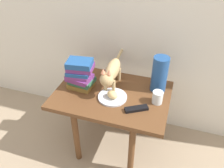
# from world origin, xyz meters

# --- Properties ---
(ground_plane) EXTENTS (6.00, 6.00, 0.00)m
(ground_plane) POSITION_xyz_m (0.00, 0.00, 0.00)
(ground_plane) COLOR gray
(side_table) EXTENTS (0.79, 0.55, 0.53)m
(side_table) POSITION_xyz_m (0.00, 0.00, 0.46)
(side_table) COLOR brown
(side_table) RESTS_ON ground
(plate) EXTENTS (0.20, 0.20, 0.01)m
(plate) POSITION_xyz_m (0.02, -0.05, 0.54)
(plate) COLOR silver
(plate) RESTS_ON side_table
(bread_roll) EXTENTS (0.10, 0.09, 0.05)m
(bread_roll) POSITION_xyz_m (0.02, -0.06, 0.57)
(bread_roll) COLOR #E0BC7A
(bread_roll) RESTS_ON plate
(cat) EXTENTS (0.10, 0.48, 0.23)m
(cat) POSITION_xyz_m (-0.02, 0.07, 0.67)
(cat) COLOR tan
(cat) RESTS_ON side_table
(book_stack) EXTENTS (0.20, 0.17, 0.22)m
(book_stack) POSITION_xyz_m (-0.23, 0.00, 0.64)
(book_stack) COLOR olive
(book_stack) RESTS_ON side_table
(green_vase) EXTENTS (0.11, 0.11, 0.26)m
(green_vase) POSITION_xyz_m (0.29, 0.14, 0.66)
(green_vase) COLOR navy
(green_vase) RESTS_ON side_table
(candle_jar) EXTENTS (0.07, 0.07, 0.08)m
(candle_jar) POSITION_xyz_m (0.31, 0.00, 0.57)
(candle_jar) COLOR silver
(candle_jar) RESTS_ON side_table
(tv_remote) EXTENTS (0.15, 0.11, 0.02)m
(tv_remote) POSITION_xyz_m (0.20, -0.11, 0.54)
(tv_remote) COLOR black
(tv_remote) RESTS_ON side_table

